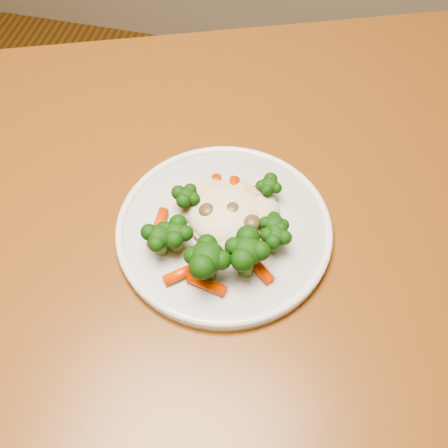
% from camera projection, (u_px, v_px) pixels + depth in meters
% --- Properties ---
extents(dining_table, '(1.35, 1.13, 0.75)m').
position_uv_depth(dining_table, '(157.00, 294.00, 0.72)').
color(dining_table, brown).
rests_on(dining_table, ground).
extents(plate, '(0.24, 0.24, 0.01)m').
position_uv_depth(plate, '(224.00, 231.00, 0.64)').
color(plate, silver).
rests_on(plate, dining_table).
extents(meal, '(0.16, 0.16, 0.05)m').
position_uv_depth(meal, '(223.00, 229.00, 0.61)').
color(meal, beige).
rests_on(meal, plate).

